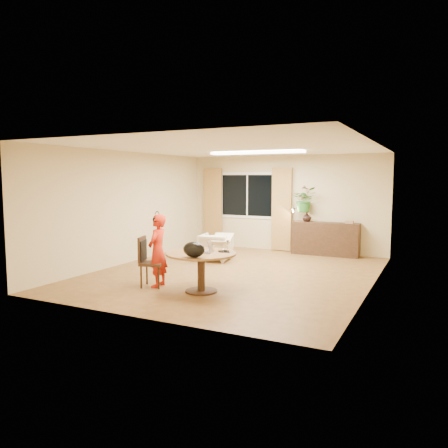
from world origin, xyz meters
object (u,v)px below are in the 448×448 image
Objects in this scene: sideboard at (325,239)px; dining_table at (201,261)px; dining_chair at (152,262)px; child at (158,251)px; armchair at (216,247)px.

dining_table is at bearing -103.16° from sideboard.
child is at bearing 10.94° from dining_chair.
dining_chair reaches higher than armchair.
child reaches higher than armchair.
sideboard is (1.08, 4.62, -0.12)m from dining_table.
armchair is at bearing 175.83° from child.
dining_chair is 5.12m from sideboard.
dining_chair is 0.23m from child.
dining_chair reaches higher than sideboard.
dining_chair is 0.69× the size of child.
armchair is at bearing 74.75° from dining_chair.
child reaches higher than dining_chair.
dining_table is 4.75m from sideboard.
dining_table is 1.70× the size of armchair.
child is at bearing -113.07° from sideboard.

